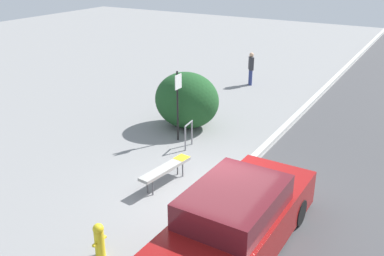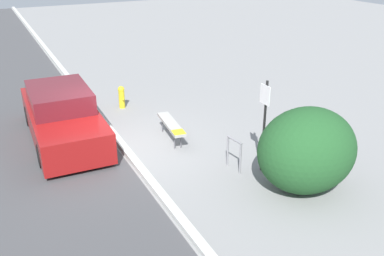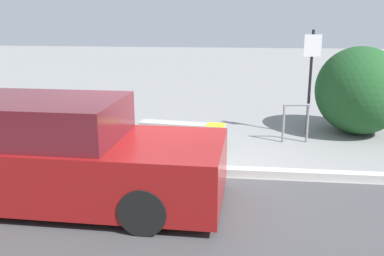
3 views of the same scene
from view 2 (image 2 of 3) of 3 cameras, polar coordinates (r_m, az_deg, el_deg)
ground_plane at (r=11.85m, az=-9.16°, el=-2.74°), size 60.00×60.00×0.00m
curb at (r=11.82m, az=-9.18°, el=-2.46°), size 60.00×0.20×0.13m
bench at (r=12.08m, az=-2.79°, el=0.46°), size 1.76×0.53×0.52m
bike_rack at (r=10.51m, az=5.63°, el=-3.08°), size 0.55×0.11×0.83m
sign_post at (r=10.21m, az=9.62°, el=1.30°), size 0.36×0.08×2.30m
fire_hydrant at (r=14.65m, az=-9.37°, el=4.19°), size 0.36×0.22×0.77m
shrub_hedge at (r=9.78m, az=15.04°, el=-2.88°), size 1.92×2.30×1.94m
parked_car_near at (r=12.63m, az=-16.90°, el=1.51°), size 4.77×1.87×1.48m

